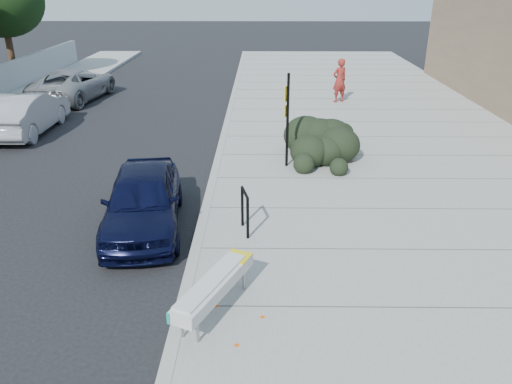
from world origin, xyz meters
TOP-DOWN VIEW (x-y plane):
  - ground at (0.00, 0.00)m, footprint 120.00×120.00m
  - sidewalk_near at (5.60, 5.00)m, footprint 11.20×50.00m
  - curb_near at (0.00, 5.00)m, footprint 0.22×50.00m
  - tree_far_f at (-12.50, 19.00)m, footprint 4.40×4.40m
  - bench at (0.60, -2.13)m, footprint 1.28×2.08m
  - bike_rack at (1.01, 0.76)m, footprint 0.20×0.66m
  - sign_post at (2.11, 5.01)m, footprint 0.16×0.31m
  - hedge at (3.42, 6.01)m, footprint 2.94×4.00m
  - sedan_navy at (-1.34, 1.23)m, footprint 2.20×4.36m
  - wagon_silver at (-7.35, 8.84)m, footprint 1.65×4.60m
  - suv_silver at (-7.50, 14.34)m, footprint 3.10×5.53m
  - pedestrian at (4.85, 13.39)m, footprint 0.84×0.73m

SIDE VIEW (x-z plane):
  - ground at x=0.00m, z-range 0.00..0.00m
  - sidewalk_near at x=5.60m, z-range 0.00..0.15m
  - curb_near at x=0.00m, z-range 0.00..0.17m
  - bench at x=0.60m, z-range 0.34..0.97m
  - sedan_navy at x=-1.34m, z-range 0.00..1.42m
  - suv_silver at x=-7.50m, z-range 0.00..1.46m
  - bike_rack at x=1.01m, z-range 0.25..1.23m
  - wagon_silver at x=-7.35m, z-range 0.00..1.51m
  - hedge at x=3.42m, z-range 0.15..1.50m
  - pedestrian at x=4.85m, z-range 0.15..2.08m
  - sign_post at x=2.11m, z-range 0.33..3.09m
  - tree_far_f at x=-12.50m, z-range 1.15..7.22m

